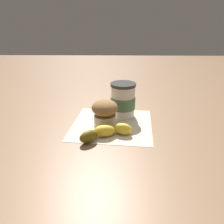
{
  "coord_description": "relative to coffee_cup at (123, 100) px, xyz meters",
  "views": [
    {
      "loc": [
        0.65,
        0.01,
        0.32
      ],
      "look_at": [
        0.0,
        0.0,
        0.04
      ],
      "focal_mm": 35.0,
      "sensor_mm": 36.0,
      "label": 1
    }
  ],
  "objects": [
    {
      "name": "coffee_cup",
      "position": [
        0.0,
        0.0,
        0.0
      ],
      "size": [
        0.09,
        0.09,
        0.12
      ],
      "color": "silver",
      "rests_on": "paper_napkin"
    },
    {
      "name": "ground_plane",
      "position": [
        0.07,
        -0.04,
        -0.06
      ],
      "size": [
        3.0,
        3.0,
        0.0
      ],
      "primitive_type": "plane",
      "color": "brown"
    },
    {
      "name": "wooden_stirrer",
      "position": [
        -0.13,
        -0.11,
        -0.06
      ],
      "size": [
        0.11,
        0.04,
        0.0
      ],
      "primitive_type": "cube",
      "rotation": [
        0.0,
        0.0,
        2.81
      ],
      "color": "#9E7547",
      "rests_on": "ground_plane"
    },
    {
      "name": "muffin",
      "position": [
        0.08,
        -0.06,
        -0.01
      ],
      "size": [
        0.08,
        0.08,
        0.09
      ],
      "color": "beige",
      "rests_on": "paper_napkin"
    },
    {
      "name": "paper_napkin",
      "position": [
        0.07,
        -0.04,
        -0.06
      ],
      "size": [
        0.28,
        0.28,
        0.0
      ],
      "primitive_type": "cube",
      "rotation": [
        0.0,
        0.0,
        -0.1
      ],
      "color": "beige",
      "rests_on": "ground_plane"
    },
    {
      "name": "banana",
      "position": [
        0.16,
        -0.05,
        -0.04
      ],
      "size": [
        0.1,
        0.16,
        0.04
      ],
      "color": "gold",
      "rests_on": "paper_napkin"
    }
  ]
}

